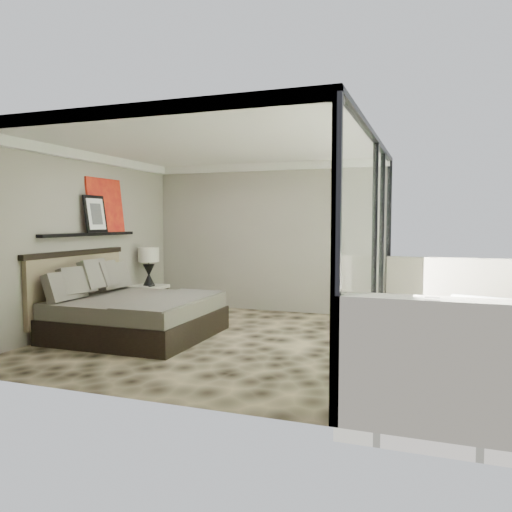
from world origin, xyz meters
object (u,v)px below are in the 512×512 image
(bed, at_px, (131,312))
(nightstand, at_px, (149,298))
(lounger, at_px, (470,338))
(table_lamp, at_px, (149,261))

(bed, relative_size, nightstand, 3.76)
(lounger, bearing_deg, table_lamp, -176.17)
(nightstand, height_order, lounger, lounger)
(lounger, bearing_deg, nightstand, -176.10)
(nightstand, relative_size, lounger, 0.32)
(bed, bearing_deg, lounger, 7.61)
(bed, height_order, nightstand, bed)
(nightstand, xyz_separation_m, table_lamp, (0.01, 0.01, 0.68))
(bed, distance_m, nightstand, 1.85)
(nightstand, distance_m, lounger, 5.56)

